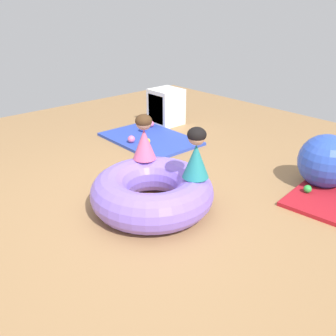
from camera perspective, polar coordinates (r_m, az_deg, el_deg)
name	(u,v)px	position (r m, az deg, el deg)	size (l,w,h in m)	color
ground_plane	(148,209)	(3.57, -3.12, -6.30)	(8.00, 8.00, 0.00)	#9E7549
gym_mat_far_left	(150,139)	(5.30, -2.79, 4.49)	(1.33, 0.92, 0.04)	#2D47B7
inflatable_cushion	(152,192)	(3.50, -2.45, -3.67)	(1.16, 1.16, 0.36)	#8466E0
child_in_teal	(196,153)	(3.30, 4.34, 2.25)	(0.26, 0.26, 0.47)	teal
child_in_pink	(144,137)	(3.70, -3.69, 4.70)	(0.27, 0.27, 0.46)	#E5608E
play_ball_pink	(151,124)	(5.73, -2.64, 6.79)	(0.10, 0.10, 0.10)	pink
play_ball_green	(308,189)	(4.01, 20.65, -3.03)	(0.08, 0.08, 0.08)	green
play_ball_blue	(143,128)	(5.53, -3.89, 6.12)	(0.10, 0.10, 0.10)	blue
play_ball_yellow	(147,141)	(5.04, -3.18, 4.14)	(0.08, 0.08, 0.08)	yellow
play_ball_pink_second	(131,139)	(5.10, -5.64, 4.43)	(0.10, 0.10, 0.10)	pink
exercise_ball_large	(326,161)	(4.22, 23.05, 0.97)	(0.57, 0.57, 0.57)	blue
storage_cube	(165,107)	(5.93, -0.47, 9.34)	(0.44, 0.44, 0.56)	white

